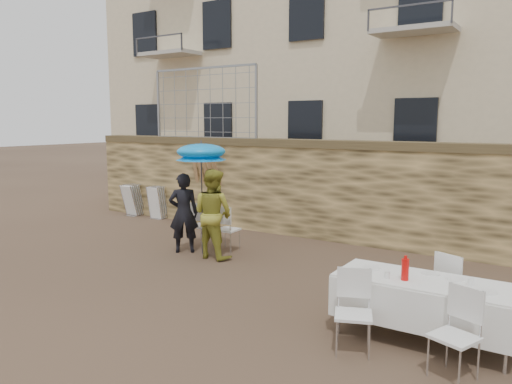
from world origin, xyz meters
The scene contains 16 objects.
ground centered at (0.00, 0.00, 0.00)m, with size 80.00×80.00×0.00m, color brown.
stone_wall centered at (0.00, 5.00, 1.10)m, with size 13.00×0.50×2.20m, color olive.
chain_link_fence centered at (-3.00, 5.00, 3.10)m, with size 3.20×0.06×1.80m, color gray, non-canonical shape.
man_suit centered at (-1.43, 2.33, 0.81)m, with size 0.59×0.39×1.63m, color black.
woman_dress centered at (-0.68, 2.33, 0.88)m, with size 0.85×0.66×1.75m, color #D0CC3F.
umbrella centered at (-1.03, 2.43, 2.00)m, with size 1.01×1.01×2.12m.
couple_chair_left centered at (-1.43, 2.88, 0.48)m, with size 0.48×0.48×0.96m, color white, non-canonical shape.
couple_chair_right centered at (-0.73, 2.88, 0.48)m, with size 0.48×0.48×0.96m, color white, non-canonical shape.
banquet_table centered at (3.77, 0.73, 0.73)m, with size 2.10×0.85×0.78m.
soda_bottle centered at (3.57, 0.58, 0.91)m, with size 0.09×0.09×0.26m, color red.
table_chair_front_left centered at (3.17, -0.02, 0.48)m, with size 0.48×0.48×0.96m, color white, non-canonical shape.
table_chair_front_right centered at (4.27, -0.02, 0.48)m, with size 0.48×0.48×0.96m, color white, non-canonical shape.
table_chair_back centered at (3.97, 1.53, 0.48)m, with size 0.48×0.48×0.96m, color white, non-canonical shape.
chair_stack_left centered at (-5.26, 4.71, 0.46)m, with size 0.46×0.47×0.92m, color white, non-canonical shape.
chair_stack_right centered at (-4.36, 4.71, 0.46)m, with size 0.46×0.40×0.92m, color white, non-canonical shape.
wood_planks centered at (-2.76, 4.78, 1.00)m, with size 0.70×0.20×2.00m, color #A37749, non-canonical shape.
Camera 1 is at (5.19, -5.23, 2.67)m, focal length 35.00 mm.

